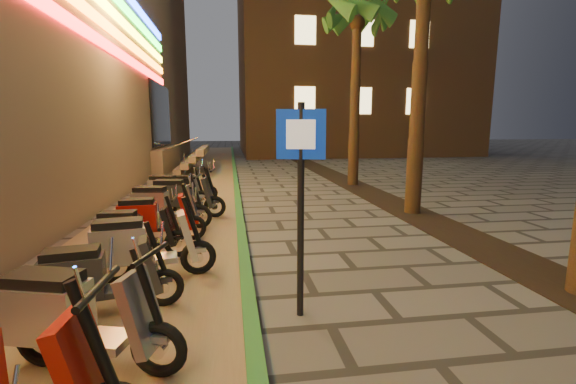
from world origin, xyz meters
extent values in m
cube|color=#8C7251|center=(-2.60, 10.00, 0.01)|extent=(3.40, 60.00, 0.01)
cube|color=#2A702D|center=(-0.90, 10.00, 0.05)|extent=(0.18, 60.00, 0.10)
cube|color=black|center=(3.60, 5.00, 0.01)|extent=(1.20, 40.00, 0.02)
cube|color=black|center=(-4.45, 18.00, 2.80)|extent=(0.08, 5.00, 3.00)
cube|color=gray|center=(-6.50, 18.00, 0.60)|extent=(5.00, 6.00, 1.20)
cube|color=#FF1414|center=(-4.45, 6.00, 4.50)|extent=(0.06, 26.00, 0.28)
cube|color=gray|center=(-3.50, 18.00, 0.15)|extent=(0.35, 5.00, 0.30)
cube|color=gray|center=(-3.15, 18.00, 0.45)|extent=(0.35, 5.00, 0.30)
cube|color=gray|center=(-2.80, 18.00, 0.75)|extent=(0.35, 5.00, 0.30)
cube|color=gray|center=(-2.45, 18.00, 1.05)|extent=(0.35, 5.00, 0.30)
cylinder|color=silver|center=(-3.90, 16.00, 1.25)|extent=(2.09, 0.06, 0.81)
cylinder|color=silver|center=(-3.90, 20.00, 1.25)|extent=(2.09, 0.06, 0.81)
cube|color=brown|center=(9.00, 32.00, 12.50)|extent=(18.00, 16.00, 25.00)
cube|color=#FBDE8A|center=(4.00, 23.97, 4.00)|extent=(1.40, 0.06, 1.80)
cube|color=#FBDE8A|center=(8.00, 23.97, 4.00)|extent=(1.40, 0.06, 1.80)
cube|color=#FBDE8A|center=(12.00, 23.97, 4.00)|extent=(1.40, 0.06, 1.80)
cube|color=#FBDE8A|center=(4.00, 23.97, 8.50)|extent=(1.40, 0.06, 1.80)
cube|color=#FBDE8A|center=(8.00, 23.97, 8.50)|extent=(1.40, 0.06, 1.80)
cube|color=#FBDE8A|center=(12.00, 23.97, 8.50)|extent=(1.40, 0.06, 1.80)
cylinder|color=#472D19|center=(3.60, 7.00, 2.85)|extent=(0.40, 0.40, 5.70)
cylinder|color=#472D19|center=(3.60, 12.00, 2.98)|extent=(0.40, 0.40, 5.95)
sphere|color=#472D19|center=(3.60, 12.00, 5.95)|extent=(0.56, 0.56, 0.56)
cone|color=#275019|center=(4.49, 12.00, 6.40)|extent=(0.60, 1.93, 1.52)
cone|color=#275019|center=(4.28, 12.57, 6.40)|extent=(1.70, 1.86, 1.52)
cone|color=#275019|center=(3.75, 12.87, 6.40)|extent=(2.00, 0.93, 1.52)
cone|color=#275019|center=(3.16, 12.77, 6.40)|extent=(1.97, 1.48, 1.52)
cone|color=#275019|center=(2.77, 12.30, 6.40)|extent=(1.22, 2.02, 1.52)
cone|color=#275019|center=(2.77, 11.70, 6.40)|extent=(1.22, 2.02, 1.52)
cone|color=#275019|center=(3.16, 11.23, 6.40)|extent=(1.97, 1.48, 1.52)
cone|color=#275019|center=(3.75, 11.13, 6.40)|extent=(2.00, 0.93, 1.52)
cone|color=#275019|center=(4.28, 11.43, 6.40)|extent=(1.70, 1.86, 1.52)
cylinder|color=black|center=(-0.30, 1.99, 1.25)|extent=(0.08, 0.08, 2.50)
cube|color=#0B2D99|center=(-0.30, 1.97, 2.15)|extent=(0.54, 0.17, 0.55)
cube|color=white|center=(-0.31, 1.94, 2.15)|extent=(0.32, 0.10, 0.32)
cube|color=maroon|center=(-2.06, 0.17, 0.67)|extent=(0.32, 0.46, 0.78)
cylinder|color=black|center=(-1.98, 0.17, 0.89)|extent=(0.31, 0.10, 0.82)
cylinder|color=black|center=(-1.92, 0.16, 1.25)|extent=(0.09, 0.65, 0.05)
torus|color=black|center=(-2.88, 1.35, 0.27)|extent=(0.55, 0.25, 0.54)
cylinder|color=silver|center=(-2.88, 1.35, 0.27)|extent=(0.17, 0.14, 0.14)
torus|color=black|center=(-1.76, 1.03, 0.27)|extent=(0.55, 0.25, 0.54)
cylinder|color=silver|center=(-1.76, 1.03, 0.27)|extent=(0.17, 0.14, 0.14)
cube|color=#A3A2AA|center=(-2.33, 1.19, 0.31)|extent=(0.64, 0.50, 0.08)
cube|color=#A3A2AA|center=(-2.80, 1.33, 0.57)|extent=(0.80, 0.58, 0.52)
cube|color=black|center=(-2.80, 1.33, 0.87)|extent=(0.71, 0.50, 0.12)
cube|color=#A3A2AA|center=(-1.90, 1.07, 0.62)|extent=(0.38, 0.47, 0.73)
cylinder|color=black|center=(-1.83, 1.05, 0.83)|extent=(0.29, 0.15, 0.77)
cylinder|color=black|center=(-1.78, 1.04, 1.16)|extent=(0.21, 0.59, 0.05)
cube|color=#A3A2AA|center=(-1.76, 1.03, 0.39)|extent=(0.26, 0.20, 0.06)
torus|color=black|center=(-3.00, 2.27, 0.25)|extent=(0.50, 0.18, 0.49)
cylinder|color=silver|center=(-3.00, 2.27, 0.25)|extent=(0.15, 0.12, 0.13)
torus|color=black|center=(-1.95, 2.46, 0.25)|extent=(0.50, 0.18, 0.49)
cylinder|color=silver|center=(-1.95, 2.46, 0.25)|extent=(0.15, 0.12, 0.13)
cube|color=#26282C|center=(-2.48, 2.36, 0.29)|extent=(0.57, 0.41, 0.08)
cube|color=#26282C|center=(-2.92, 2.28, 0.52)|extent=(0.72, 0.48, 0.48)
cube|color=black|center=(-2.92, 2.28, 0.80)|extent=(0.64, 0.41, 0.11)
cube|color=#26282C|center=(-2.08, 2.44, 0.57)|extent=(0.32, 0.42, 0.67)
cylinder|color=black|center=(-2.01, 2.45, 0.76)|extent=(0.27, 0.11, 0.70)
cylinder|color=black|center=(-1.97, 2.46, 1.07)|extent=(0.14, 0.55, 0.04)
cube|color=#26282C|center=(-1.95, 2.46, 0.36)|extent=(0.23, 0.17, 0.06)
torus|color=black|center=(-2.76, 3.29, 0.27)|extent=(0.55, 0.19, 0.54)
cylinder|color=silver|center=(-2.76, 3.29, 0.27)|extent=(0.16, 0.13, 0.15)
torus|color=black|center=(-1.61, 3.49, 0.27)|extent=(0.55, 0.19, 0.54)
cylinder|color=silver|center=(-1.61, 3.49, 0.27)|extent=(0.16, 0.13, 0.15)
cube|color=silver|center=(-2.19, 3.39, 0.31)|extent=(0.63, 0.45, 0.08)
cube|color=silver|center=(-2.68, 3.30, 0.57)|extent=(0.79, 0.51, 0.52)
cube|color=black|center=(-2.68, 3.30, 0.88)|extent=(0.69, 0.44, 0.13)
cube|color=silver|center=(-1.75, 3.46, 0.63)|extent=(0.34, 0.46, 0.74)
cylinder|color=black|center=(-1.68, 3.47, 0.84)|extent=(0.29, 0.12, 0.77)
cylinder|color=black|center=(-1.63, 3.48, 1.17)|extent=(0.15, 0.61, 0.05)
cube|color=silver|center=(-1.61, 3.49, 0.40)|extent=(0.25, 0.18, 0.06)
torus|color=black|center=(-3.06, 4.39, 0.24)|extent=(0.49, 0.11, 0.48)
cylinder|color=silver|center=(-3.06, 4.39, 0.24)|extent=(0.13, 0.10, 0.13)
torus|color=black|center=(-2.02, 4.36, 0.24)|extent=(0.49, 0.11, 0.48)
cylinder|color=silver|center=(-2.02, 4.36, 0.24)|extent=(0.13, 0.10, 0.13)
cube|color=black|center=(-2.55, 4.37, 0.28)|extent=(0.52, 0.33, 0.07)
cube|color=black|center=(-2.99, 4.38, 0.51)|extent=(0.66, 0.37, 0.46)
cube|color=black|center=(-2.99, 4.38, 0.78)|extent=(0.58, 0.31, 0.11)
cube|color=black|center=(-2.15, 4.36, 0.56)|extent=(0.26, 0.38, 0.65)
cylinder|color=black|center=(-2.08, 4.36, 0.74)|extent=(0.26, 0.07, 0.69)
cylinder|color=black|center=(-2.04, 4.36, 1.04)|extent=(0.06, 0.54, 0.04)
cube|color=black|center=(-2.02, 4.36, 0.35)|extent=(0.21, 0.14, 0.06)
torus|color=black|center=(-2.95, 5.25, 0.26)|extent=(0.52, 0.14, 0.51)
cylinder|color=silver|center=(-2.95, 5.25, 0.26)|extent=(0.15, 0.11, 0.14)
torus|color=black|center=(-1.85, 5.34, 0.26)|extent=(0.52, 0.14, 0.51)
cylinder|color=silver|center=(-1.85, 5.34, 0.26)|extent=(0.15, 0.11, 0.14)
cube|color=maroon|center=(-2.41, 5.29, 0.30)|extent=(0.57, 0.38, 0.08)
cube|color=maroon|center=(-2.87, 5.25, 0.54)|extent=(0.72, 0.43, 0.49)
cube|color=black|center=(-2.87, 5.25, 0.83)|extent=(0.64, 0.37, 0.12)
cube|color=maroon|center=(-1.99, 5.33, 0.59)|extent=(0.29, 0.41, 0.69)
cylinder|color=black|center=(-1.92, 5.33, 0.79)|extent=(0.27, 0.09, 0.73)
cylinder|color=black|center=(-1.87, 5.34, 1.10)|extent=(0.09, 0.57, 0.04)
cube|color=maroon|center=(-1.85, 5.34, 0.37)|extent=(0.23, 0.16, 0.06)
torus|color=black|center=(-2.94, 6.43, 0.27)|extent=(0.55, 0.19, 0.54)
cylinder|color=silver|center=(-2.94, 6.43, 0.27)|extent=(0.16, 0.13, 0.15)
torus|color=black|center=(-1.79, 6.26, 0.27)|extent=(0.55, 0.19, 0.54)
cylinder|color=silver|center=(-1.79, 6.26, 0.27)|extent=(0.16, 0.13, 0.15)
cube|color=#94949B|center=(-2.37, 6.35, 0.31)|extent=(0.62, 0.44, 0.08)
cube|color=#94949B|center=(-2.86, 6.42, 0.57)|extent=(0.78, 0.50, 0.52)
cube|color=black|center=(-2.86, 6.42, 0.88)|extent=(0.69, 0.43, 0.13)
cube|color=#94949B|center=(-1.93, 6.28, 0.63)|extent=(0.34, 0.45, 0.73)
cylinder|color=black|center=(-1.86, 6.27, 0.83)|extent=(0.29, 0.12, 0.77)
cylinder|color=black|center=(-1.81, 6.26, 1.17)|extent=(0.14, 0.60, 0.05)
cube|color=#94949B|center=(-1.79, 6.26, 0.40)|extent=(0.25, 0.18, 0.06)
torus|color=black|center=(-2.68, 7.38, 0.28)|extent=(0.56, 0.16, 0.55)
cylinder|color=silver|center=(-2.68, 7.38, 0.28)|extent=(0.16, 0.12, 0.15)
torus|color=black|center=(-1.50, 7.25, 0.28)|extent=(0.56, 0.16, 0.55)
cylinder|color=silver|center=(-1.50, 7.25, 0.28)|extent=(0.16, 0.12, 0.15)
cube|color=#242729|center=(-2.10, 7.31, 0.32)|extent=(0.62, 0.42, 0.08)
cube|color=#242729|center=(-2.60, 7.37, 0.58)|extent=(0.78, 0.48, 0.53)
cube|color=black|center=(-2.60, 7.37, 0.89)|extent=(0.69, 0.41, 0.13)
cube|color=#242729|center=(-1.65, 7.27, 0.64)|extent=(0.32, 0.45, 0.75)
cylinder|color=black|center=(-1.58, 7.26, 0.85)|extent=(0.30, 0.10, 0.78)
cylinder|color=black|center=(-1.52, 7.25, 1.19)|extent=(0.11, 0.62, 0.05)
cube|color=#242729|center=(-1.50, 7.25, 0.40)|extent=(0.25, 0.17, 0.06)
torus|color=black|center=(-3.00, 8.51, 0.27)|extent=(0.54, 0.24, 0.53)
cylinder|color=silver|center=(-3.00, 8.51, 0.27)|extent=(0.17, 0.14, 0.14)
torus|color=black|center=(-1.89, 8.21, 0.27)|extent=(0.54, 0.24, 0.53)
cylinder|color=silver|center=(-1.89, 8.21, 0.27)|extent=(0.17, 0.14, 0.14)
cube|color=silver|center=(-2.46, 8.36, 0.31)|extent=(0.64, 0.48, 0.08)
cube|color=silver|center=(-2.92, 8.49, 0.56)|extent=(0.79, 0.56, 0.51)
cube|color=black|center=(-2.92, 8.49, 0.86)|extent=(0.70, 0.48, 0.12)
cube|color=silver|center=(-2.03, 8.25, 0.62)|extent=(0.37, 0.47, 0.72)
cylinder|color=black|center=(-1.96, 8.23, 0.82)|extent=(0.29, 0.14, 0.76)
cylinder|color=black|center=(-1.91, 8.22, 1.15)|extent=(0.20, 0.59, 0.05)
cube|color=silver|center=(-1.89, 8.21, 0.39)|extent=(0.26, 0.20, 0.06)
torus|color=black|center=(-2.71, 9.40, 0.23)|extent=(0.47, 0.15, 0.46)
cylinder|color=silver|center=(-2.71, 9.40, 0.23)|extent=(0.14, 0.11, 0.12)
torus|color=black|center=(-1.72, 9.54, 0.23)|extent=(0.47, 0.15, 0.46)
cylinder|color=silver|center=(-1.72, 9.54, 0.23)|extent=(0.14, 0.11, 0.12)
cube|color=black|center=(-2.22, 9.47, 0.27)|extent=(0.53, 0.37, 0.07)
cube|color=black|center=(-2.64, 9.41, 0.49)|extent=(0.66, 0.42, 0.44)
cube|color=black|center=(-2.64, 9.41, 0.74)|extent=(0.58, 0.36, 0.11)
cube|color=black|center=(-1.85, 9.52, 0.53)|extent=(0.28, 0.38, 0.62)
cylinder|color=black|center=(-1.78, 9.53, 0.71)|extent=(0.25, 0.10, 0.66)
cylinder|color=black|center=(-1.74, 9.54, 0.99)|extent=(0.11, 0.51, 0.04)
cube|color=black|center=(-1.72, 9.54, 0.34)|extent=(0.21, 0.15, 0.05)
camera|label=1|loc=(-1.08, -2.27, 2.24)|focal=24.00mm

